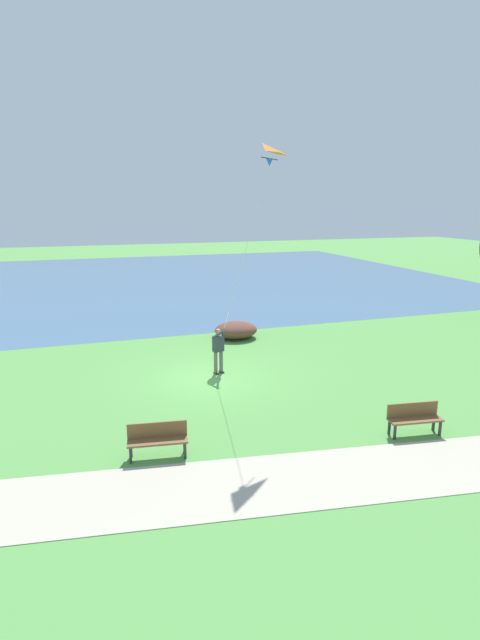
{
  "coord_description": "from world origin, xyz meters",
  "views": [
    {
      "loc": [
        16.26,
        -4.23,
        6.26
      ],
      "look_at": [
        -0.2,
        1.21,
        2.05
      ],
      "focal_mm": 27.18,
      "sensor_mm": 36.0,
      "label": 1
    }
  ],
  "objects_px": {
    "park_bench_near_walkway": "(158,438)",
    "lakeside_shrub": "(236,330)",
    "park_bench_far_walkway": "(414,417)",
    "person_kite_flyer": "(219,347)",
    "flying_kite": "(263,158)"
  },
  "relations": [
    {
      "from": "person_kite_flyer",
      "to": "flying_kite",
      "type": "height_order",
      "value": "flying_kite"
    },
    {
      "from": "park_bench_far_walkway",
      "to": "park_bench_near_walkway",
      "type": "bearing_deg",
      "value": -98.18
    },
    {
      "from": "park_bench_far_walkway",
      "to": "lakeside_shrub",
      "type": "relative_size",
      "value": 0.76
    },
    {
      "from": "park_bench_near_walkway",
      "to": "lakeside_shrub",
      "type": "height_order",
      "value": "park_bench_near_walkway"
    },
    {
      "from": "park_bench_far_walkway",
      "to": "lakeside_shrub",
      "type": "bearing_deg",
      "value": -171.25
    },
    {
      "from": "person_kite_flyer",
      "to": "park_bench_near_walkway",
      "type": "xyz_separation_m",
      "value": [
        5.42,
        -3.14,
        -0.54
      ]
    },
    {
      "from": "person_kite_flyer",
      "to": "park_bench_near_walkway",
      "type": "distance_m",
      "value": 6.29
    },
    {
      "from": "park_bench_near_walkway",
      "to": "lakeside_shrub",
      "type": "distance_m",
      "value": 11.2
    },
    {
      "from": "person_kite_flyer",
      "to": "park_bench_far_walkway",
      "type": "bearing_deg",
      "value": 30.57
    },
    {
      "from": "flying_kite",
      "to": "park_bench_near_walkway",
      "type": "height_order",
      "value": "flying_kite"
    },
    {
      "from": "park_bench_near_walkway",
      "to": "lakeside_shrub",
      "type": "relative_size",
      "value": 0.76
    },
    {
      "from": "person_kite_flyer",
      "to": "flying_kite",
      "type": "bearing_deg",
      "value": 14.0
    },
    {
      "from": "park_bench_near_walkway",
      "to": "park_bench_far_walkway",
      "type": "distance_m",
      "value": 7.0
    },
    {
      "from": "person_kite_flyer",
      "to": "park_bench_far_walkway",
      "type": "xyz_separation_m",
      "value": [
        6.42,
        3.79,
        -0.54
      ]
    },
    {
      "from": "person_kite_flyer",
      "to": "park_bench_far_walkway",
      "type": "relative_size",
      "value": 1.18
    }
  ]
}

